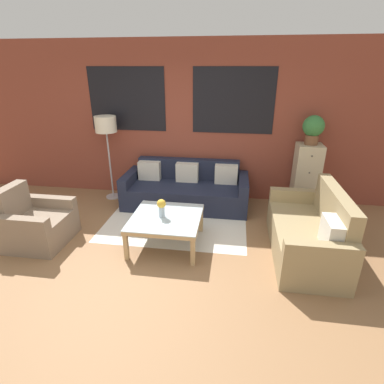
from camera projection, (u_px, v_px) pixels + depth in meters
ground_plane at (146, 268)px, 3.76m from camera, size 16.00×16.00×0.00m
wall_back_brick at (180, 122)px, 5.44m from camera, size 8.40×0.09×2.80m
rug at (175, 223)px, 4.83m from camera, size 2.26×1.48×0.00m
couch_dark at (186, 190)px, 5.41m from camera, size 2.19×0.88×0.78m
settee_vintage at (309, 234)px, 3.94m from camera, size 0.80×1.67×0.92m
armchair_corner at (36, 224)px, 4.25m from camera, size 0.80×0.82×0.84m
coffee_table at (166, 220)px, 4.14m from camera, size 0.95×0.95×0.44m
floor_lamp at (106, 128)px, 5.32m from camera, size 0.38×0.38×1.55m
drawer_cabinet at (306, 177)px, 5.20m from camera, size 0.42×0.42×1.15m
potted_plant at (313, 128)px, 4.88m from camera, size 0.34×0.34×0.48m
flower_vase at (162, 207)px, 4.06m from camera, size 0.12×0.12×0.26m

